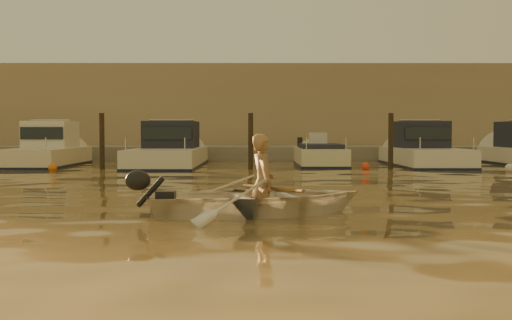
{
  "coord_description": "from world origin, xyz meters",
  "views": [
    {
      "loc": [
        -0.07,
        -9.04,
        1.36
      ],
      "look_at": [
        -0.03,
        4.41,
        0.75
      ],
      "focal_mm": 45.0,
      "sensor_mm": 36.0,
      "label": 1
    }
  ],
  "objects_px": {
    "moored_boat_1": "(46,150)",
    "moored_boat_4": "(424,150)",
    "dinghy": "(256,199)",
    "person": "(262,183)",
    "waterfront_building": "(256,113)",
    "moored_boat_3": "(320,160)",
    "moored_boat_2": "(169,150)"
  },
  "relations": [
    {
      "from": "moored_boat_4",
      "to": "moored_boat_2",
      "type": "bearing_deg",
      "value": 180.0
    },
    {
      "from": "moored_boat_2",
      "to": "waterfront_building",
      "type": "height_order",
      "value": "waterfront_building"
    },
    {
      "from": "moored_boat_1",
      "to": "dinghy",
      "type": "bearing_deg",
      "value": -60.76
    },
    {
      "from": "moored_boat_1",
      "to": "moored_boat_4",
      "type": "bearing_deg",
      "value": 0.0
    },
    {
      "from": "moored_boat_4",
      "to": "moored_boat_3",
      "type": "bearing_deg",
      "value": 180.0
    },
    {
      "from": "dinghy",
      "to": "moored_boat_2",
      "type": "xyz_separation_m",
      "value": [
        -3.36,
        14.59,
        0.37
      ]
    },
    {
      "from": "dinghy",
      "to": "person",
      "type": "relative_size",
      "value": 2.22
    },
    {
      "from": "person",
      "to": "moored_boat_2",
      "type": "distance_m",
      "value": 14.97
    },
    {
      "from": "person",
      "to": "moored_boat_1",
      "type": "relative_size",
      "value": 0.25
    },
    {
      "from": "dinghy",
      "to": "moored_boat_4",
      "type": "bearing_deg",
      "value": -38.08
    },
    {
      "from": "dinghy",
      "to": "person",
      "type": "xyz_separation_m",
      "value": [
        0.1,
        0.02,
        0.26
      ]
    },
    {
      "from": "dinghy",
      "to": "waterfront_building",
      "type": "distance_m",
      "value": 25.68
    },
    {
      "from": "dinghy",
      "to": "moored_boat_2",
      "type": "bearing_deg",
      "value": -0.8
    },
    {
      "from": "dinghy",
      "to": "moored_boat_3",
      "type": "bearing_deg",
      "value": -23.62
    },
    {
      "from": "moored_boat_1",
      "to": "moored_boat_4",
      "type": "xyz_separation_m",
      "value": [
        14.76,
        0.0,
        0.0
      ]
    },
    {
      "from": "dinghy",
      "to": "waterfront_building",
      "type": "bearing_deg",
      "value": -13.83
    },
    {
      "from": "moored_boat_2",
      "to": "moored_boat_3",
      "type": "distance_m",
      "value": 5.91
    },
    {
      "from": "moored_boat_2",
      "to": "waterfront_building",
      "type": "bearing_deg",
      "value": 72.86
    },
    {
      "from": "moored_boat_1",
      "to": "waterfront_building",
      "type": "relative_size",
      "value": 0.14
    },
    {
      "from": "person",
      "to": "moored_boat_1",
      "type": "distance_m",
      "value": 16.74
    },
    {
      "from": "dinghy",
      "to": "moored_boat_4",
      "type": "relative_size",
      "value": 0.51
    },
    {
      "from": "moored_boat_4",
      "to": "dinghy",
      "type": "bearing_deg",
      "value": -114.33
    },
    {
      "from": "person",
      "to": "waterfront_building",
      "type": "bearing_deg",
      "value": -13.62
    },
    {
      "from": "moored_boat_1",
      "to": "moored_boat_4",
      "type": "height_order",
      "value": "same"
    },
    {
      "from": "moored_boat_1",
      "to": "waterfront_building",
      "type": "height_order",
      "value": "waterfront_building"
    },
    {
      "from": "dinghy",
      "to": "moored_boat_3",
      "type": "height_order",
      "value": "moored_boat_3"
    },
    {
      "from": "dinghy",
      "to": "waterfront_building",
      "type": "xyz_separation_m",
      "value": [
        0.03,
        25.59,
        2.15
      ]
    },
    {
      "from": "person",
      "to": "moored_boat_3",
      "type": "bearing_deg",
      "value": -23.27
    },
    {
      "from": "moored_boat_1",
      "to": "moored_boat_2",
      "type": "height_order",
      "value": "same"
    },
    {
      "from": "moored_boat_3",
      "to": "moored_boat_4",
      "type": "relative_size",
      "value": 0.74
    },
    {
      "from": "person",
      "to": "moored_boat_3",
      "type": "distance_m",
      "value": 14.77
    },
    {
      "from": "dinghy",
      "to": "moored_boat_4",
      "type": "height_order",
      "value": "moored_boat_4"
    }
  ]
}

